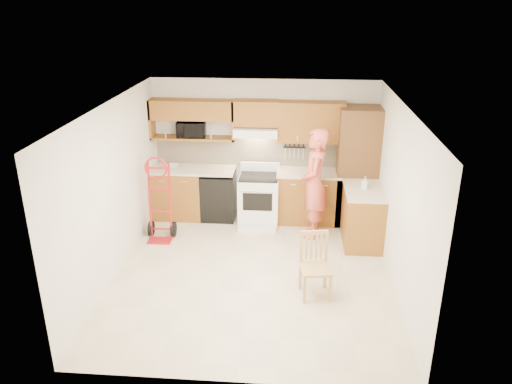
# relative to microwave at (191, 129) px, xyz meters

# --- Properties ---
(floor) EXTENTS (4.00, 4.50, 0.02)m
(floor) POSITION_rel_microwave_xyz_m (1.28, -2.08, -1.64)
(floor) COLOR beige
(floor) RESTS_ON ground
(ceiling) EXTENTS (4.00, 4.50, 0.02)m
(ceiling) POSITION_rel_microwave_xyz_m (1.28, -2.08, 0.88)
(ceiling) COLOR white
(ceiling) RESTS_ON ground
(wall_back) EXTENTS (4.00, 0.02, 2.50)m
(wall_back) POSITION_rel_microwave_xyz_m (1.28, 0.17, -0.38)
(wall_back) COLOR white
(wall_back) RESTS_ON ground
(wall_front) EXTENTS (4.00, 0.02, 2.50)m
(wall_front) POSITION_rel_microwave_xyz_m (1.28, -4.34, -0.38)
(wall_front) COLOR white
(wall_front) RESTS_ON ground
(wall_left) EXTENTS (0.02, 4.50, 2.50)m
(wall_left) POSITION_rel_microwave_xyz_m (-0.73, -2.08, -0.38)
(wall_left) COLOR white
(wall_left) RESTS_ON ground
(wall_right) EXTENTS (0.02, 4.50, 2.50)m
(wall_right) POSITION_rel_microwave_xyz_m (3.29, -2.08, -0.38)
(wall_right) COLOR white
(wall_right) RESTS_ON ground
(backsplash) EXTENTS (3.92, 0.03, 0.55)m
(backsplash) POSITION_rel_microwave_xyz_m (1.28, 0.15, -0.43)
(backsplash) COLOR beige
(backsplash) RESTS_ON wall_back
(lower_cab_left) EXTENTS (0.90, 0.60, 0.90)m
(lower_cab_left) POSITION_rel_microwave_xyz_m (-0.27, -0.14, -1.18)
(lower_cab_left) COLOR #925A20
(lower_cab_left) RESTS_ON ground
(dishwasher) EXTENTS (0.60, 0.60, 0.85)m
(dishwasher) POSITION_rel_microwave_xyz_m (0.48, -0.14, -1.20)
(dishwasher) COLOR black
(dishwasher) RESTS_ON ground
(lower_cab_right) EXTENTS (1.14, 0.60, 0.90)m
(lower_cab_right) POSITION_rel_microwave_xyz_m (2.11, -0.14, -1.18)
(lower_cab_right) COLOR #925A20
(lower_cab_right) RESTS_ON ground
(countertop_left) EXTENTS (1.50, 0.63, 0.04)m
(countertop_left) POSITION_rel_microwave_xyz_m (0.03, -0.13, -0.71)
(countertop_left) COLOR beige
(countertop_left) RESTS_ON lower_cab_left
(countertop_right) EXTENTS (1.14, 0.63, 0.04)m
(countertop_right) POSITION_rel_microwave_xyz_m (2.11, -0.13, -0.71)
(countertop_right) COLOR beige
(countertop_right) RESTS_ON lower_cab_right
(cab_return_right) EXTENTS (0.60, 1.00, 0.90)m
(cab_return_right) POSITION_rel_microwave_xyz_m (2.98, -0.94, -1.18)
(cab_return_right) COLOR #925A20
(cab_return_right) RESTS_ON ground
(countertop_return) EXTENTS (0.63, 1.00, 0.04)m
(countertop_return) POSITION_rel_microwave_xyz_m (2.98, -0.94, -0.71)
(countertop_return) COLOR beige
(countertop_return) RESTS_ON cab_return_right
(pantry_tall) EXTENTS (0.70, 0.60, 2.10)m
(pantry_tall) POSITION_rel_microwave_xyz_m (2.93, -0.14, -0.58)
(pantry_tall) COLOR #4F3319
(pantry_tall) RESTS_ON ground
(upper_cab_left) EXTENTS (1.50, 0.33, 0.34)m
(upper_cab_left) POSITION_rel_microwave_xyz_m (0.03, 0.00, 0.35)
(upper_cab_left) COLOR #925A20
(upper_cab_left) RESTS_ON wall_back
(upper_shelf_mw) EXTENTS (1.50, 0.33, 0.04)m
(upper_shelf_mw) POSITION_rel_microwave_xyz_m (0.03, 0.00, -0.16)
(upper_shelf_mw) COLOR #925A20
(upper_shelf_mw) RESTS_ON wall_back
(upper_cab_center) EXTENTS (0.76, 0.33, 0.44)m
(upper_cab_center) POSITION_rel_microwave_xyz_m (1.16, 0.00, 0.31)
(upper_cab_center) COLOR #925A20
(upper_cab_center) RESTS_ON wall_back
(upper_cab_right) EXTENTS (1.14, 0.33, 0.70)m
(upper_cab_right) POSITION_rel_microwave_xyz_m (2.11, 0.00, 0.17)
(upper_cab_right) COLOR #925A20
(upper_cab_right) RESTS_ON wall_back
(range_hood) EXTENTS (0.76, 0.46, 0.14)m
(range_hood) POSITION_rel_microwave_xyz_m (1.16, -0.06, 0.00)
(range_hood) COLOR white
(range_hood) RESTS_ON wall_back
(knife_strip) EXTENTS (0.40, 0.05, 0.29)m
(knife_strip) POSITION_rel_microwave_xyz_m (1.83, 0.12, -0.39)
(knife_strip) COLOR black
(knife_strip) RESTS_ON backsplash
(microwave) EXTENTS (0.53, 0.39, 0.28)m
(microwave) POSITION_rel_microwave_xyz_m (0.00, 0.00, 0.00)
(microwave) COLOR black
(microwave) RESTS_ON upper_shelf_mw
(range) EXTENTS (0.71, 0.93, 1.04)m
(range) POSITION_rel_microwave_xyz_m (1.22, -0.33, -1.11)
(range) COLOR white
(range) RESTS_ON ground
(person) EXTENTS (0.49, 0.71, 1.87)m
(person) POSITION_rel_microwave_xyz_m (2.18, -0.74, -0.70)
(person) COLOR #DC5946
(person) RESTS_ON ground
(hand_truck) EXTENTS (0.52, 0.48, 1.31)m
(hand_truck) POSITION_rel_microwave_xyz_m (-0.37, -1.09, -0.98)
(hand_truck) COLOR #B2191F
(hand_truck) RESTS_ON ground
(dining_chair) EXTENTS (0.47, 0.50, 0.90)m
(dining_chair) POSITION_rel_microwave_xyz_m (2.17, -2.60, -1.18)
(dining_chair) COLOR tan
(dining_chair) RESTS_ON ground
(soap_bottle) EXTENTS (0.12, 0.13, 0.21)m
(soap_bottle) POSITION_rel_microwave_xyz_m (2.98, -0.89, -0.59)
(soap_bottle) COLOR white
(soap_bottle) RESTS_ON countertop_return
(bowl) EXTENTS (0.27, 0.27, 0.06)m
(bowl) POSITION_rel_microwave_xyz_m (-0.35, -0.13, -0.66)
(bowl) COLOR white
(bowl) RESTS_ON countertop_left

